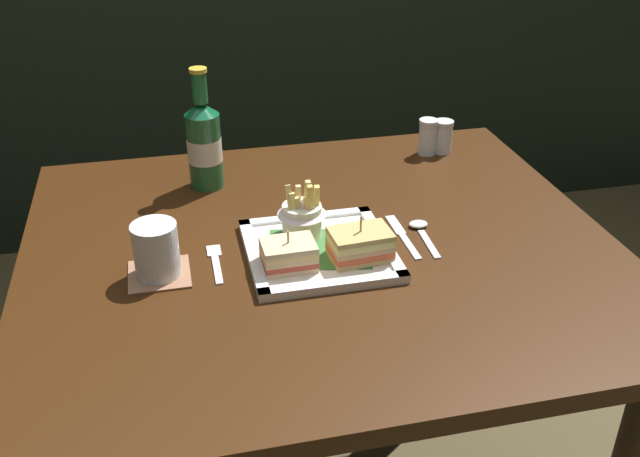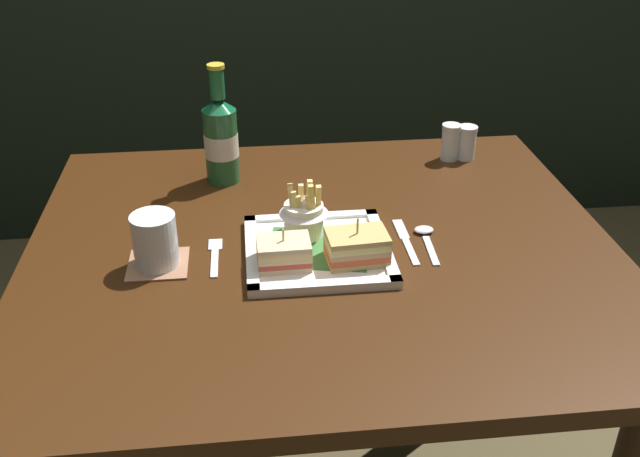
# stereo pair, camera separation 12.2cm
# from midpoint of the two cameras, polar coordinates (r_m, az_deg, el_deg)

# --- Properties ---
(dining_table) EXTENTS (1.04, 0.90, 0.75)m
(dining_table) POSITION_cam_midpoint_polar(r_m,az_deg,el_deg) (1.34, 2.79, -6.87)
(dining_table) COLOR #361C0A
(dining_table) RESTS_ON ground_plane
(square_plate) EXTENTS (0.25, 0.25, 0.02)m
(square_plate) POSITION_cam_midpoint_polar(r_m,az_deg,el_deg) (1.22, 2.68, -1.86)
(square_plate) COLOR white
(square_plate) RESTS_ON dining_table
(sandwich_half_left) EXTENTS (0.09, 0.07, 0.07)m
(sandwich_half_left) POSITION_cam_midpoint_polar(r_m,az_deg,el_deg) (1.17, 0.08, -2.02)
(sandwich_half_left) COLOR #DFB589
(sandwich_half_left) RESTS_ON square_plate
(sandwich_half_right) EXTENTS (0.11, 0.08, 0.08)m
(sandwich_half_right) POSITION_cam_midpoint_polar(r_m,az_deg,el_deg) (1.18, 5.93, -1.56)
(sandwich_half_right) COLOR tan
(sandwich_half_right) RESTS_ON square_plate
(fries_cup) EXTENTS (0.09, 0.09, 0.11)m
(fries_cup) POSITION_cam_midpoint_polar(r_m,az_deg,el_deg) (1.24, 1.51, 1.14)
(fries_cup) COLOR #EEE8CE
(fries_cup) RESTS_ON square_plate
(beer_bottle) EXTENTS (0.07, 0.07, 0.25)m
(beer_bottle) POSITION_cam_midpoint_polar(r_m,az_deg,el_deg) (1.45, -5.54, 7.15)
(beer_bottle) COLOR #21552C
(beer_bottle) RESTS_ON dining_table
(drink_coaster) EXTENTS (0.10, 0.10, 0.00)m
(drink_coaster) POSITION_cam_midpoint_polar(r_m,az_deg,el_deg) (1.21, -10.02, -2.92)
(drink_coaster) COLOR #97674B
(drink_coaster) RESTS_ON dining_table
(water_glass) EXTENTS (0.07, 0.07, 0.09)m
(water_glass) POSITION_cam_midpoint_polar(r_m,az_deg,el_deg) (1.19, -10.19, -1.27)
(water_glass) COLOR silver
(water_glass) RESTS_ON dining_table
(fork) EXTENTS (0.02, 0.12, 0.00)m
(fork) POSITION_cam_midpoint_polar(r_m,az_deg,el_deg) (1.23, -5.59, -2.20)
(fork) COLOR silver
(fork) RESTS_ON dining_table
(knife) EXTENTS (0.02, 0.16, 0.00)m
(knife) POSITION_cam_midpoint_polar(r_m,az_deg,el_deg) (1.28, 9.55, -0.94)
(knife) COLOR silver
(knife) RESTS_ON dining_table
(spoon) EXTENTS (0.04, 0.13, 0.01)m
(spoon) POSITION_cam_midpoint_polar(r_m,az_deg,el_deg) (1.30, 11.13, -0.59)
(spoon) COLOR silver
(spoon) RESTS_ON dining_table
(salt_shaker) EXTENTS (0.04, 0.04, 0.08)m
(salt_shaker) POSITION_cam_midpoint_polar(r_m,az_deg,el_deg) (1.61, 12.54, 6.55)
(salt_shaker) COLOR silver
(salt_shaker) RESTS_ON dining_table
(pepper_shaker) EXTENTS (0.04, 0.04, 0.08)m
(pepper_shaker) POSITION_cam_midpoint_polar(r_m,az_deg,el_deg) (1.62, 13.76, 6.49)
(pepper_shaker) COLOR silver
(pepper_shaker) RESTS_ON dining_table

